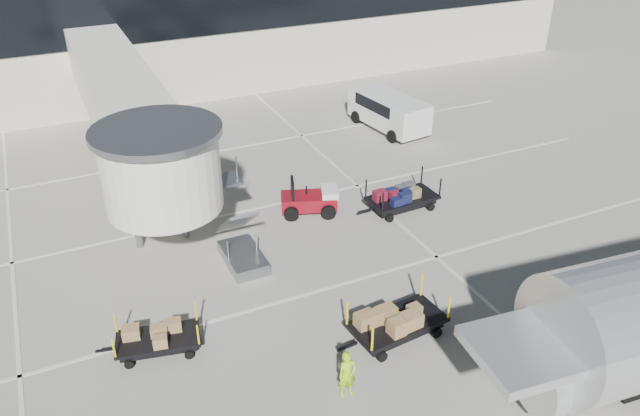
# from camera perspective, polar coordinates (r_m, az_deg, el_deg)

# --- Properties ---
(ground) EXTENTS (140.00, 140.00, 0.00)m
(ground) POSITION_cam_1_polar(r_m,az_deg,el_deg) (22.50, 0.66, -10.78)
(ground) COLOR #B1AD9E
(ground) RESTS_ON ground
(lane_markings) EXTENTS (40.00, 30.00, 0.02)m
(lane_markings) POSITION_cam_1_polar(r_m,az_deg,el_deg) (29.50, -8.39, -0.25)
(lane_markings) COLOR silver
(lane_markings) RESTS_ON ground
(terminal) EXTENTS (64.00, 12.11, 15.20)m
(terminal) POSITION_cam_1_polar(r_m,az_deg,el_deg) (47.05, -16.36, 15.77)
(terminal) COLOR beige
(terminal) RESTS_ON ground
(jet_bridge) EXTENTS (5.70, 20.40, 6.03)m
(jet_bridge) POSITION_cam_1_polar(r_m,az_deg,el_deg) (29.71, -16.88, 8.13)
(jet_bridge) COLOR white
(jet_bridge) RESTS_ON ground
(baggage_tug) EXTENTS (2.85, 2.36, 1.70)m
(baggage_tug) POSITION_cam_1_polar(r_m,az_deg,el_deg) (28.81, -0.89, 0.70)
(baggage_tug) COLOR maroon
(baggage_tug) RESTS_ON ground
(suitcase_cart) EXTENTS (4.04, 1.74, 1.57)m
(suitcase_cart) POSITION_cam_1_polar(r_m,az_deg,el_deg) (29.34, 7.58, 0.88)
(suitcase_cart) COLOR black
(suitcase_cart) RESTS_ON ground
(box_cart_near) EXTENTS (4.15, 1.96, 1.60)m
(box_cart_near) POSITION_cam_1_polar(r_m,az_deg,el_deg) (21.80, 6.81, -10.38)
(box_cart_near) COLOR black
(box_cart_near) RESTS_ON ground
(box_cart_far) EXTENTS (3.48, 1.92, 1.34)m
(box_cart_far) POSITION_cam_1_polar(r_m,az_deg,el_deg) (21.93, -14.45, -11.53)
(box_cart_far) COLOR black
(box_cart_far) RESTS_ON ground
(ground_worker) EXTENTS (0.61, 0.40, 1.67)m
(ground_worker) POSITION_cam_1_polar(r_m,az_deg,el_deg) (19.62, 2.51, -14.96)
(ground_worker) COLOR #9FD816
(ground_worker) RESTS_ON ground
(minivan) EXTENTS (2.97, 5.65, 2.05)m
(minivan) POSITION_cam_1_polar(r_m,az_deg,el_deg) (38.03, 6.16, 9.02)
(minivan) COLOR silver
(minivan) RESTS_ON ground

